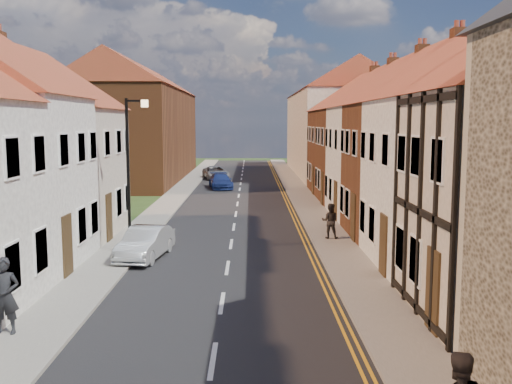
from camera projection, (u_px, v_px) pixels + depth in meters
name	position (u px, v px, depth m)	size (l,w,h in m)	color
road	(236.00, 214.00, 32.38)	(7.00, 90.00, 0.02)	black
pavement_left	(158.00, 213.00, 32.33)	(1.80, 90.00, 0.12)	#A19D93
pavement_right	(313.00, 213.00, 32.41)	(1.80, 90.00, 0.12)	#A19D93
cottage_r_white_near	(490.00, 143.00, 20.11)	(8.30, 6.00, 9.00)	white
cottage_r_cream_mid	(440.00, 139.00, 25.47)	(8.30, 5.20, 9.00)	brown
cottage_r_pink	(407.00, 136.00, 30.83)	(8.30, 6.00, 9.00)	white
cottage_r_white_far	(384.00, 134.00, 36.18)	(8.30, 5.20, 9.00)	brown
cottage_r_cream_far	(366.00, 132.00, 41.54)	(8.30, 6.00, 9.00)	brown
cottage_l_pink	(26.00, 141.00, 25.65)	(8.30, 6.30, 8.80)	beige
block_right_far	(335.00, 121.00, 56.63)	(8.30, 24.20, 10.50)	beige
block_left_far	(138.00, 121.00, 51.49)	(8.30, 24.20, 10.50)	brown
lamppost	(130.00, 166.00, 21.98)	(0.88, 0.15, 6.00)	black
car_mid	(145.00, 243.00, 21.83)	(1.30, 3.73, 1.23)	#ABAEB3
car_far	(221.00, 181.00, 44.69)	(1.63, 4.02, 1.17)	navy
car_distant	(216.00, 173.00, 52.13)	(1.98, 4.29, 1.19)	#93969A
pedestrian_left	(5.00, 296.00, 13.73)	(0.69, 0.45, 1.88)	black
pedestrian_right_b	(330.00, 221.00, 25.05)	(0.75, 0.59, 1.55)	black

